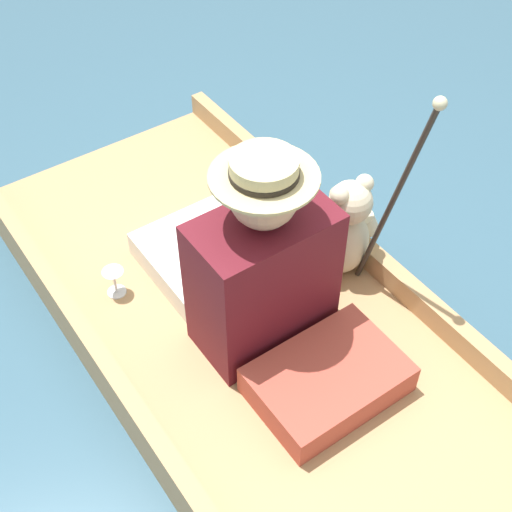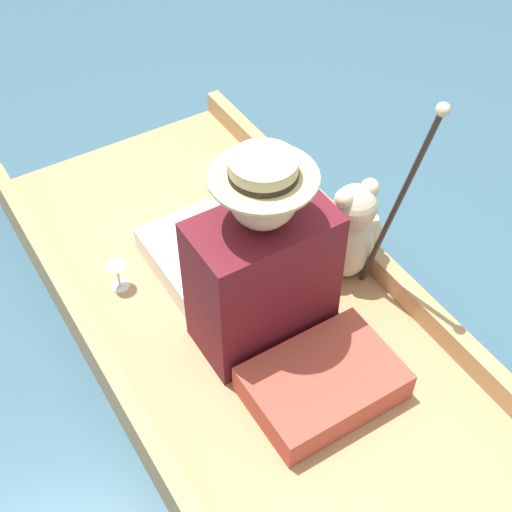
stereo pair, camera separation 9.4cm
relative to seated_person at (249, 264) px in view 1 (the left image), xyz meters
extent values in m
plane|color=#385B70|center=(-0.01, -0.11, -0.42)|extent=(16.00, 16.00, 0.00)
cube|color=tan|center=(-0.01, -0.11, -0.35)|extent=(1.16, 2.72, 0.14)
cube|color=tan|center=(-0.56, -0.11, -0.24)|extent=(0.06, 2.72, 0.10)
cube|color=tan|center=(0.54, -0.11, -0.24)|extent=(0.06, 2.72, 0.10)
cube|color=#B24738|center=(0.03, -0.42, -0.23)|extent=(0.50, 0.35, 0.12)
cube|color=white|center=(0.00, 0.30, -0.23)|extent=(0.43, 0.49, 0.11)
cube|color=#5B141E|center=(0.00, -0.08, -0.01)|extent=(0.48, 0.27, 0.55)
cube|color=beige|center=(0.00, 0.06, 0.03)|extent=(0.04, 0.01, 0.30)
cube|color=white|center=(-0.13, 0.06, 0.06)|extent=(0.02, 0.01, 0.33)
cube|color=white|center=(0.13, 0.06, 0.06)|extent=(0.02, 0.01, 0.33)
sphere|color=tan|center=(0.00, -0.08, 0.38)|extent=(0.22, 0.22, 0.22)
cylinder|color=#CCB77F|center=(0.00, -0.08, 0.45)|extent=(0.34, 0.34, 0.01)
cylinder|color=#CCB77F|center=(0.00, -0.08, 0.48)|extent=(0.21, 0.21, 0.06)
cylinder|color=black|center=(0.00, -0.08, 0.46)|extent=(0.21, 0.21, 0.02)
ellipsoid|color=beige|center=(0.44, -0.01, -0.14)|extent=(0.19, 0.16, 0.29)
sphere|color=beige|center=(0.44, -0.01, 0.07)|extent=(0.17, 0.17, 0.17)
sphere|color=tan|center=(0.44, 0.06, 0.05)|extent=(0.07, 0.07, 0.07)
sphere|color=beige|center=(0.38, -0.01, 0.13)|extent=(0.07, 0.07, 0.07)
sphere|color=beige|center=(0.50, -0.01, 0.13)|extent=(0.07, 0.07, 0.07)
cylinder|color=beige|center=(0.34, -0.01, -0.09)|extent=(0.11, 0.07, 0.12)
cylinder|color=beige|center=(0.54, -0.01, -0.09)|extent=(0.11, 0.07, 0.12)
sphere|color=beige|center=(0.39, 0.03, -0.25)|extent=(0.08, 0.08, 0.08)
sphere|color=beige|center=(0.49, 0.03, -0.25)|extent=(0.08, 0.08, 0.08)
cylinder|color=silver|center=(-0.36, 0.39, -0.28)|extent=(0.07, 0.07, 0.01)
cylinder|color=silver|center=(-0.36, 0.39, -0.24)|extent=(0.01, 0.01, 0.08)
cone|color=silver|center=(-0.36, 0.39, -0.18)|extent=(0.08, 0.08, 0.04)
cylinder|color=#2D2823|center=(0.47, -0.18, 0.17)|extent=(0.02, 0.24, 0.92)
sphere|color=beige|center=(0.47, -0.29, 0.63)|extent=(0.04, 0.04, 0.04)
camera|label=1|loc=(-0.95, -1.40, 1.80)|focal=50.00mm
camera|label=2|loc=(-0.87, -1.45, 1.80)|focal=50.00mm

